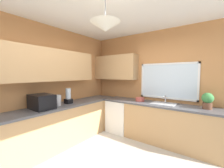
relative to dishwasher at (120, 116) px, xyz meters
name	(u,v)px	position (x,y,z in m)	size (l,w,h in m)	color
room_shell	(92,61)	(0.00, -1.10, 1.46)	(3.66, 4.08, 2.77)	#C6844C
counter_run_left	(53,127)	(-0.66, -1.64, 0.02)	(0.65, 3.69, 0.91)	tan
counter_run_back	(156,122)	(1.01, 0.03, 0.02)	(2.75, 0.65, 0.91)	tan
dishwasher	(120,116)	(0.00, 0.00, 0.00)	(0.60, 0.60, 0.87)	white
microwave	(42,102)	(-0.66, -1.86, 0.62)	(0.48, 0.36, 0.29)	black
kettle	(58,100)	(-0.64, -1.51, 0.60)	(0.13, 0.13, 0.24)	#B7B7BC
sink_assembly	(164,103)	(1.18, 0.04, 0.49)	(0.53, 0.40, 0.19)	#9EA0A5
potted_plant	(208,100)	(2.02, 0.08, 0.65)	(0.21, 0.21, 0.32)	brown
bowl	(140,99)	(0.59, 0.03, 0.52)	(0.22, 0.22, 0.09)	#B74C42
blender_appliance	(68,97)	(-0.66, -1.23, 0.64)	(0.15, 0.15, 0.36)	black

